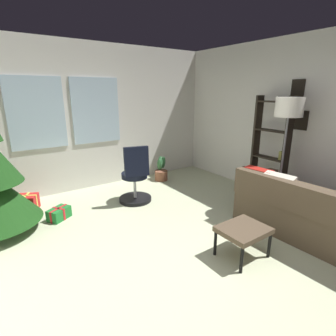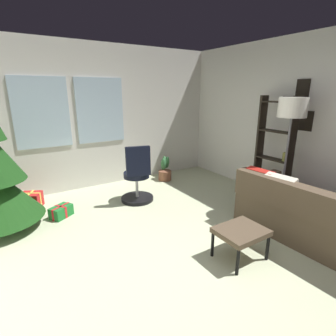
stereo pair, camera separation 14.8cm
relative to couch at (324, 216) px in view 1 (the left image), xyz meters
name	(u,v)px [view 1 (the left image)]	position (x,y,z in m)	size (l,w,h in m)	color
ground_plane	(197,272)	(-1.78, 0.44, -0.34)	(5.13, 6.25, 0.10)	beige
wall_back_with_windows	(88,118)	(-1.80, 3.61, 1.07)	(5.13, 0.12, 2.71)	silver
wall_right_with_frames	(333,126)	(0.84, 0.44, 1.07)	(0.12, 6.25, 2.71)	silver
couch	(324,216)	(0.00, 0.00, 0.00)	(1.52, 1.95, 0.82)	brown
footstool	(243,231)	(-1.20, 0.32, 0.03)	(0.54, 0.45, 0.37)	brown
gift_box_red	(27,203)	(-3.06, 3.12, -0.17)	(0.39, 0.38, 0.25)	red
gift_box_green	(59,214)	(-2.72, 2.49, -0.21)	(0.37, 0.34, 0.18)	#1E722D
office_chair	(135,180)	(-1.47, 2.40, 0.10)	(0.56, 0.57, 1.00)	black
bookshelf	(270,155)	(0.57, 1.25, 0.49)	(0.18, 0.64, 1.78)	black
floor_lamp	(288,114)	(0.24, 0.81, 1.23)	(0.40, 0.40, 1.77)	slate
potted_plant	(161,171)	(-0.46, 3.14, -0.10)	(0.34, 0.35, 0.51)	brown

